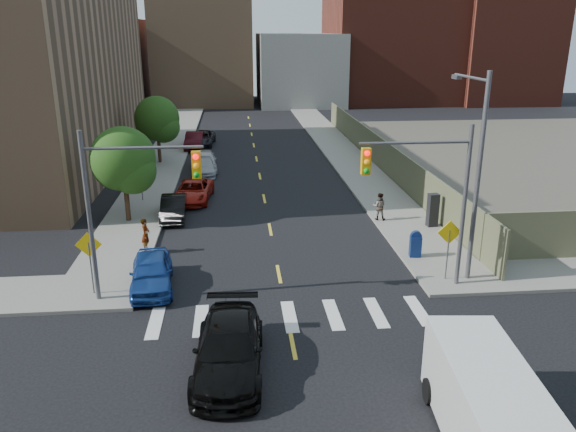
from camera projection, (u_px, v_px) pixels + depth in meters
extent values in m
plane|color=black|center=(299.00, 377.00, 17.84)|extent=(160.00, 160.00, 0.00)
cube|color=gray|center=(175.00, 139.00, 56.31)|extent=(3.50, 73.00, 0.15)
cube|color=gray|center=(328.00, 137.00, 57.72)|extent=(3.50, 73.00, 0.15)
cube|color=#6F704E|center=(378.00, 152.00, 44.76)|extent=(0.12, 44.00, 2.50)
cube|color=#592319|center=(90.00, 63.00, 80.07)|extent=(14.00, 18.00, 12.00)
cube|color=#8C6B4C|center=(204.00, 51.00, 82.94)|extent=(14.00, 16.00, 15.00)
cube|color=gray|center=(299.00, 69.00, 83.11)|extent=(12.00, 16.00, 10.00)
cube|color=#592319|center=(389.00, 47.00, 85.32)|extent=(18.00, 18.00, 16.00)
cube|color=#592319|center=(496.00, 40.00, 84.57)|extent=(14.00, 16.00, 18.00)
cylinder|color=#8C6B4C|center=(526.00, 5.00, 83.36)|extent=(1.80, 1.80, 28.00)
cylinder|color=#59595E|center=(90.00, 220.00, 21.72)|extent=(0.18, 0.18, 7.00)
cylinder|color=#59595E|center=(143.00, 148.00, 21.04)|extent=(4.50, 0.12, 0.12)
cube|color=#E5A50C|center=(196.00, 165.00, 21.44)|extent=(0.35, 0.30, 1.05)
cylinder|color=#59595E|center=(464.00, 209.00, 23.08)|extent=(0.18, 0.18, 7.00)
cylinder|color=#59595E|center=(415.00, 143.00, 21.99)|extent=(4.50, 0.12, 0.12)
cube|color=#E5A50C|center=(366.00, 161.00, 22.04)|extent=(0.35, 0.30, 1.05)
cylinder|color=#59595E|center=(478.00, 182.00, 23.30)|extent=(0.20, 0.20, 9.00)
cylinder|color=#59595E|center=(471.00, 77.00, 23.61)|extent=(0.12, 3.50, 0.12)
cube|color=#59595E|center=(457.00, 77.00, 25.16)|extent=(0.25, 0.60, 0.18)
cylinder|color=#59595E|center=(91.00, 270.00, 22.89)|extent=(0.06, 0.06, 2.40)
cube|color=yellow|center=(88.00, 245.00, 22.54)|extent=(1.06, 0.04, 1.06)
cylinder|color=#59595E|center=(447.00, 256.00, 24.25)|extent=(0.06, 0.06, 2.40)
cube|color=yellow|center=(450.00, 232.00, 23.90)|extent=(1.06, 0.04, 1.06)
cylinder|color=#59595E|center=(141.00, 184.00, 35.64)|extent=(0.06, 0.06, 2.40)
cube|color=yellow|center=(140.00, 167.00, 35.29)|extent=(1.06, 0.04, 1.06)
cylinder|color=#332114|center=(127.00, 200.00, 31.81)|extent=(0.28, 0.28, 2.64)
sphere|color=#1E4313|center=(123.00, 159.00, 31.05)|extent=(3.60, 3.60, 3.60)
sphere|color=#1E4313|center=(132.00, 170.00, 31.00)|extent=(2.64, 2.64, 2.64)
sphere|color=#1E4313|center=(118.00, 165.00, 31.52)|extent=(2.88, 2.88, 2.88)
cylinder|color=#332114|center=(159.00, 148.00, 45.98)|extent=(0.28, 0.28, 2.64)
sphere|color=#1E4313|center=(157.00, 118.00, 45.22)|extent=(3.60, 3.60, 3.60)
sphere|color=#1E4313|center=(163.00, 126.00, 45.17)|extent=(2.64, 2.64, 2.64)
sphere|color=#1E4313|center=(153.00, 123.00, 45.69)|extent=(2.88, 2.88, 2.88)
imported|color=navy|center=(152.00, 272.00, 23.81)|extent=(2.15, 4.45, 1.47)
imported|color=black|center=(174.00, 208.00, 32.69)|extent=(1.55, 4.06, 1.32)
imported|color=maroon|center=(193.00, 191.00, 36.07)|extent=(2.65, 4.91, 1.31)
imported|color=#9FA1A6|center=(204.00, 166.00, 42.67)|extent=(1.92, 4.44, 1.27)
imported|color=silver|center=(204.00, 160.00, 43.94)|extent=(2.22, 4.75, 1.57)
imported|color=#380B11|center=(195.00, 141.00, 51.94)|extent=(1.74, 4.63, 1.51)
imported|color=black|center=(202.00, 138.00, 53.55)|extent=(2.63, 5.07, 1.37)
imported|color=black|center=(229.00, 349.00, 18.01)|extent=(2.48, 5.47, 1.55)
cube|color=silver|center=(485.00, 402.00, 14.66)|extent=(2.51, 5.42, 2.22)
cube|color=black|center=(463.00, 350.00, 16.48)|extent=(1.97, 1.38, 0.91)
cylinder|color=black|center=(430.00, 391.00, 16.57)|extent=(0.36, 0.79, 0.77)
cylinder|color=black|center=(495.00, 391.00, 16.57)|extent=(0.36, 0.79, 0.77)
cube|color=navy|center=(415.00, 247.00, 26.83)|extent=(0.57, 0.45, 1.01)
cylinder|color=navy|center=(416.00, 236.00, 26.66)|extent=(0.54, 0.29, 0.52)
cube|color=black|center=(433.00, 210.00, 30.89)|extent=(0.59, 0.50, 1.85)
imported|color=gray|center=(146.00, 235.00, 27.48)|extent=(0.46, 0.64, 1.64)
imported|color=gray|center=(379.00, 206.00, 31.99)|extent=(0.91, 0.80, 1.57)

